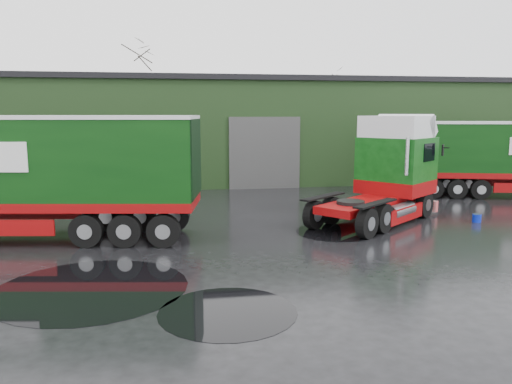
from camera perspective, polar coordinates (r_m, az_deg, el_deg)
ground at (r=14.38m, az=3.16°, el=-8.00°), size 100.00×100.00×0.00m
warehouse at (r=33.81m, az=-0.86°, el=7.23°), size 32.40×12.40×6.30m
hero_tractor at (r=19.55m, az=13.30°, el=2.51°), size 6.98×6.40×4.15m
wash_bucket at (r=21.27m, az=23.91°, el=-2.75°), size 0.42×0.42×0.31m
tree_back_a at (r=43.53m, az=-13.50°, el=9.48°), size 4.40×4.40×9.50m
tree_back_b at (r=45.33m, az=7.38°, el=8.36°), size 4.40×4.40×7.50m
puddle_0 at (r=10.97m, az=-3.25°, el=-13.52°), size 2.99×2.99×0.01m
puddle_1 at (r=18.08m, az=9.14°, el=-4.54°), size 2.89×2.89×0.01m
puddle_2 at (r=12.94m, az=-18.30°, el=-10.40°), size 4.65×4.65×0.01m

